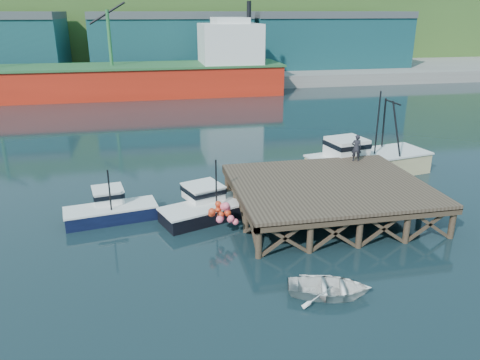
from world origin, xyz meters
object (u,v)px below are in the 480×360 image
object	(u,v)px
boat_black	(210,205)
trawler	(366,158)
boat_navy	(110,208)
dinghy	(330,288)
dockworker	(356,148)

from	to	relation	value
boat_black	trawler	distance (m)	14.44
boat_navy	boat_black	xyz separation A→B (m)	(6.17, -0.87, 0.03)
boat_navy	trawler	bearing A→B (deg)	3.94
trawler	dinghy	distance (m)	17.94
dockworker	trawler	bearing A→B (deg)	-110.95
dinghy	boat_black	bearing A→B (deg)	38.95
boat_navy	dinghy	xyz separation A→B (m)	(10.32, -10.75, -0.31)
dinghy	dockworker	size ratio (longest dim) A/B	1.96
dinghy	dockworker	xyz separation A→B (m)	(6.94, 12.68, 2.70)
boat_black	dinghy	xyz separation A→B (m)	(4.15, -9.88, -0.34)
boat_black	dinghy	bearing A→B (deg)	-87.12
boat_navy	boat_black	world-z (taller)	boat_black
boat_navy	dockworker	world-z (taller)	dockworker
dinghy	dockworker	world-z (taller)	dockworker
trawler	dockworker	distance (m)	3.92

